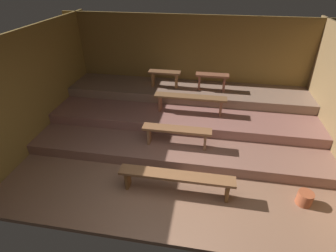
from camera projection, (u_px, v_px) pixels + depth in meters
The scene contains 12 objects.
ground at pixel (179, 144), 5.82m from camera, with size 7.02×5.04×0.08m, color #8A624B.
wall_back at pixel (191, 61), 6.96m from camera, with size 7.02×0.06×2.40m, color brown.
wall_left at pixel (40, 84), 5.61m from camera, with size 0.06×5.04×2.40m, color brown.
platform_lower at pixel (183, 125), 6.22m from camera, with size 6.22×3.09×0.23m, color #885E4F.
platform_middle at pixel (185, 108), 6.48m from camera, with size 6.22×2.17×0.23m, color #8F5E54.
platform_upper at pixel (187, 92), 6.78m from camera, with size 6.22×1.16×0.23m, color #856856.
bench_floor_center at pixel (176, 178), 4.34m from camera, with size 1.99×0.25×0.42m.
bench_lower_center at pixel (177, 132), 5.15m from camera, with size 1.40×0.25×0.42m.
bench_middle_center at pixel (190, 99), 5.89m from camera, with size 1.67×0.25×0.42m.
bench_upper_left at pixel (165, 75), 6.63m from camera, with size 0.83×0.25×0.42m.
bench_upper_right at pixel (212, 78), 6.46m from camera, with size 0.83×0.25×0.42m.
pail_floor at pixel (305, 198), 4.26m from camera, with size 0.26×0.26×0.24m, color #9E4C2D.
Camera 1 is at (0.53, -2.57, 3.41)m, focal length 27.19 mm.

